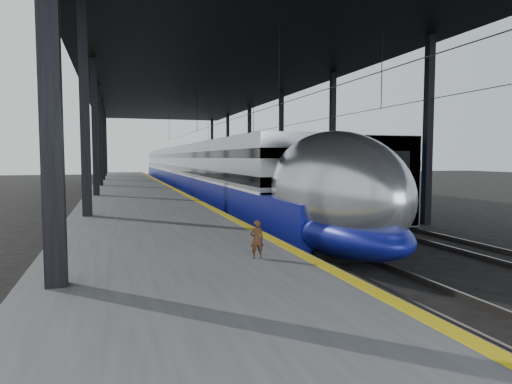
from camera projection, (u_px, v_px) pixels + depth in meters
name	position (u px, v px, depth m)	size (l,w,h in m)	color
ground	(274.00, 259.00, 14.51)	(160.00, 160.00, 0.00)	black
platform	(133.00, 196.00, 32.46)	(6.00, 80.00, 1.00)	#4C4C4F
yellow_strip	(173.00, 188.00, 33.26)	(0.30, 80.00, 0.01)	gold
rails	(242.00, 199.00, 34.88)	(6.52, 80.00, 0.16)	slate
canopy	(207.00, 77.00, 33.42)	(18.00, 75.00, 9.47)	black
tgv_train	(192.00, 171.00, 41.23)	(2.96, 65.20, 4.25)	#B5B8BD
second_train	(235.00, 168.00, 46.29)	(3.07, 56.05, 4.22)	navy
child	(257.00, 239.00, 10.09)	(0.31, 0.20, 0.85)	#432716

